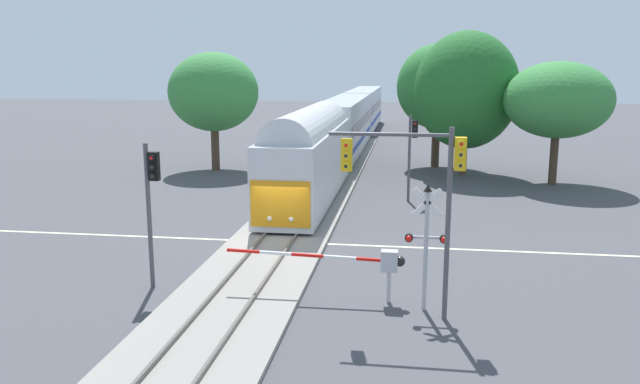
{
  "coord_description": "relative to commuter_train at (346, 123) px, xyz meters",
  "views": [
    {
      "loc": [
        5.78,
        -27.07,
        7.89
      ],
      "look_at": [
        1.61,
        1.79,
        2.0
      ],
      "focal_mm": 35.57,
      "sensor_mm": 36.0,
      "label": 1
    }
  ],
  "objects": [
    {
      "name": "elm_centre_background",
      "position": [
        7.67,
        -6.46,
        3.46
      ],
      "size": [
        6.22,
        6.22,
        9.45
      ],
      "color": "#4C3828",
      "rests_on": "ground"
    },
    {
      "name": "oak_far_right",
      "position": [
        9.58,
        -9.73,
        3.34
      ],
      "size": [
        7.38,
        7.38,
        10.25
      ],
      "color": "brown",
      "rests_on": "ground"
    },
    {
      "name": "traffic_signal_median",
      "position": [
        -3.15,
        -35.77,
        0.78
      ],
      "size": [
        0.53,
        0.38,
        5.23
      ],
      "color": "#4C4C51",
      "rests_on": "ground"
    },
    {
      "name": "oak_behind_train",
      "position": [
        -8.88,
        -10.37,
        3.12
      ],
      "size": [
        6.69,
        6.69,
        8.79
      ],
      "color": "#4C3828",
      "rests_on": "ground"
    },
    {
      "name": "railway_track",
      "position": [
        -0.0,
        -29.28,
        -2.63
      ],
      "size": [
        4.4,
        80.0,
        0.32
      ],
      "color": "gray",
      "rests_on": "ground"
    },
    {
      "name": "crossing_signal_mast",
      "position": [
        6.35,
        -36.51,
        -0.18
      ],
      "size": [
        1.36,
        0.44,
        4.17
      ],
      "color": "#B2B2B7",
      "rests_on": "ground"
    },
    {
      "name": "commuter_train",
      "position": [
        0.0,
        0.0,
        0.0
      ],
      "size": [
        3.04,
        61.73,
        5.16
      ],
      "color": "silver",
      "rests_on": "railway_track"
    },
    {
      "name": "road_centre_stripe",
      "position": [
        -0.0,
        -29.28,
        -2.72
      ],
      "size": [
        44.0,
        0.2,
        0.01
      ],
      "color": "beige",
      "rests_on": "ground"
    },
    {
      "name": "maple_right_background",
      "position": [
        15.21,
        -12.84,
        2.86
      ],
      "size": [
        6.97,
        6.97,
        8.11
      ],
      "color": "#4C3828",
      "rests_on": "ground"
    },
    {
      "name": "crossing_gate_near",
      "position": [
        4.46,
        -35.97,
        -1.32
      ],
      "size": [
        6.14,
        0.4,
        1.8
      ],
      "color": "#B7B7BC",
      "rests_on": "ground"
    },
    {
      "name": "traffic_signal_near_right",
      "position": [
        5.97,
        -37.21,
        1.83
      ],
      "size": [
        4.14,
        0.38,
        6.07
      ],
      "color": "#4C4C51",
      "rests_on": "ground"
    },
    {
      "name": "traffic_signal_far_side",
      "position": [
        5.84,
        -19.72,
        0.66
      ],
      "size": [
        0.53,
        0.38,
        5.06
      ],
      "color": "#4C4C51",
      "rests_on": "ground"
    },
    {
      "name": "ground_plane",
      "position": [
        -0.0,
        -29.28,
        -2.73
      ],
      "size": [
        220.0,
        220.0,
        0.0
      ],
      "primitive_type": "plane",
      "color": "#47474C"
    }
  ]
}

